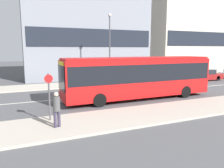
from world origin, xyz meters
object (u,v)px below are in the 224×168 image
parked_car_0 (205,75)px  pedestrian_near_stop (57,107)px  street_lamp (110,42)px  bus_stop_sign (49,93)px  city_bus (139,75)px

parked_car_0 → pedestrian_near_stop: pedestrian_near_stop is taller
parked_car_0 → street_lamp: bearing=172.0°
bus_stop_sign → parked_car_0: bearing=23.6°
pedestrian_near_stop → bus_stop_sign: size_ratio=0.69×
city_bus → parked_car_0: size_ratio=2.64×
pedestrian_near_stop → street_lamp: 14.42m
city_bus → bus_stop_sign: size_ratio=4.76×
city_bus → street_lamp: 7.86m
street_lamp → pedestrian_near_stop: bearing=-123.3°
bus_stop_sign → street_lamp: size_ratio=0.34×
pedestrian_near_stop → bus_stop_sign: bus_stop_sign is taller
street_lamp → city_bus: bearing=-94.7°
city_bus → street_lamp: bearing=88.9°
parked_car_0 → pedestrian_near_stop: (-19.89, -9.96, 0.47)m
parked_car_0 → bus_stop_sign: bearing=-156.4°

